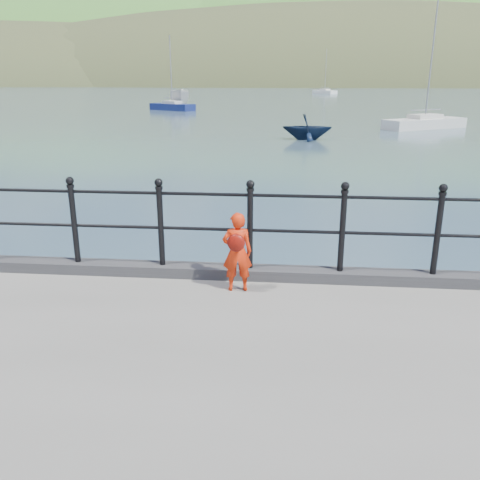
# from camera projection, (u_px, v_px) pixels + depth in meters

# --- Properties ---
(ground) EXTENTS (600.00, 600.00, 0.00)m
(ground) POSITION_uv_depth(u_px,v_px,m) (209.00, 336.00, 7.40)
(ground) COLOR #2D4251
(ground) RESTS_ON ground
(kerb) EXTENTS (60.00, 0.30, 0.15)m
(kerb) POSITION_uv_depth(u_px,v_px,m) (206.00, 271.00, 6.93)
(kerb) COLOR #28282B
(kerb) RESTS_ON quay
(railing) EXTENTS (18.11, 0.11, 1.20)m
(railing) POSITION_uv_depth(u_px,v_px,m) (205.00, 218.00, 6.70)
(railing) COLOR black
(railing) RESTS_ON kerb
(far_shore) EXTENTS (830.00, 200.00, 156.00)m
(far_shore) POSITION_uv_depth(u_px,v_px,m) (369.00, 134.00, 237.58)
(far_shore) COLOR #333A21
(far_shore) RESTS_ON ground
(child) EXTENTS (0.41, 0.33, 1.02)m
(child) POSITION_uv_depth(u_px,v_px,m) (237.00, 251.00, 6.34)
(child) COLOR red
(child) RESTS_ON quay
(launch_white) EXTENTS (3.56, 6.09, 2.21)m
(launch_white) POSITION_uv_depth(u_px,v_px,m) (180.00, 99.00, 57.24)
(launch_white) COLOR silver
(launch_white) RESTS_ON ground
(launch_navy) EXTENTS (2.84, 2.46, 1.48)m
(launch_navy) POSITION_uv_depth(u_px,v_px,m) (307.00, 127.00, 29.67)
(launch_navy) COLOR black
(launch_navy) RESTS_ON ground
(sailboat_port) EXTENTS (5.40, 4.19, 7.77)m
(sailboat_port) POSITION_uv_depth(u_px,v_px,m) (172.00, 107.00, 54.79)
(sailboat_port) COLOR navy
(sailboat_port) RESTS_ON ground
(sailboat_deep) EXTENTS (4.86, 5.89, 8.82)m
(sailboat_deep) POSITION_uv_depth(u_px,v_px,m) (325.00, 92.00, 103.61)
(sailboat_deep) COLOR white
(sailboat_deep) RESTS_ON ground
(sailboat_near) EXTENTS (6.43, 5.04, 8.90)m
(sailboat_near) POSITION_uv_depth(u_px,v_px,m) (424.00, 124.00, 35.97)
(sailboat_near) COLOR silver
(sailboat_near) RESTS_ON ground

